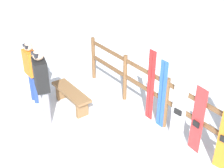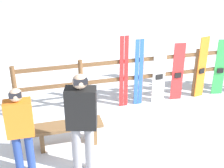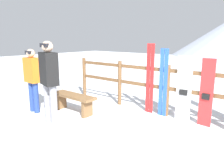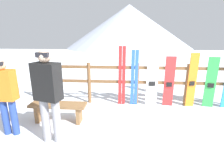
{
  "view_description": "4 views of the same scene",
  "coord_description": "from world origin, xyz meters",
  "px_view_note": "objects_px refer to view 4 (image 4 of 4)",
  "views": [
    {
      "loc": [
        3.76,
        -2.43,
        4.22
      ],
      "look_at": [
        -0.71,
        0.86,
        1.05
      ],
      "focal_mm": 50.0,
      "sensor_mm": 36.0,
      "label": 1
    },
    {
      "loc": [
        -2.32,
        -4.38,
        3.54
      ],
      "look_at": [
        -0.88,
        1.03,
        0.91
      ],
      "focal_mm": 50.0,
      "sensor_mm": 36.0,
      "label": 2
    },
    {
      "loc": [
        2.14,
        -2.85,
        1.8
      ],
      "look_at": [
        -0.86,
        0.79,
        0.8
      ],
      "focal_mm": 35.0,
      "sensor_mm": 36.0,
      "label": 3
    },
    {
      "loc": [
        -0.34,
        -3.1,
        1.99
      ],
      "look_at": [
        -0.64,
        0.79,
        0.87
      ],
      "focal_mm": 28.0,
      "sensor_mm": 36.0,
      "label": 4
    }
  ],
  "objects_px": {
    "ski_pair_blue": "(134,78)",
    "snowboard_red": "(169,82)",
    "snowboard_green": "(211,83)",
    "snowboard_white": "(152,81)",
    "person_orange": "(5,93)",
    "person_black": "(48,91)",
    "bench": "(58,108)",
    "snowboard_orange": "(192,81)",
    "ski_pair_red": "(122,76)"
  },
  "relations": [
    {
      "from": "bench",
      "to": "snowboard_green",
      "type": "bearing_deg",
      "value": 17.06
    },
    {
      "from": "person_black",
      "to": "ski_pair_red",
      "type": "relative_size",
      "value": 1.04
    },
    {
      "from": "bench",
      "to": "ski_pair_red",
      "type": "height_order",
      "value": "ski_pair_red"
    },
    {
      "from": "person_orange",
      "to": "ski_pair_red",
      "type": "distance_m",
      "value": 2.83
    },
    {
      "from": "person_orange",
      "to": "snowboard_orange",
      "type": "xyz_separation_m",
      "value": [
        4.14,
        1.77,
        -0.15
      ]
    },
    {
      "from": "person_orange",
      "to": "person_black",
      "type": "height_order",
      "value": "person_black"
    },
    {
      "from": "snowboard_white",
      "to": "snowboard_red",
      "type": "height_order",
      "value": "snowboard_white"
    },
    {
      "from": "ski_pair_blue",
      "to": "snowboard_orange",
      "type": "distance_m",
      "value": 1.58
    },
    {
      "from": "snowboard_red",
      "to": "snowboard_green",
      "type": "distance_m",
      "value": 1.11
    },
    {
      "from": "ski_pair_red",
      "to": "snowboard_green",
      "type": "height_order",
      "value": "ski_pair_red"
    },
    {
      "from": "person_black",
      "to": "snowboard_white",
      "type": "bearing_deg",
      "value": 42.35
    },
    {
      "from": "person_orange",
      "to": "snowboard_red",
      "type": "distance_m",
      "value": 3.95
    },
    {
      "from": "snowboard_white",
      "to": "snowboard_orange",
      "type": "distance_m",
      "value": 1.09
    },
    {
      "from": "person_orange",
      "to": "snowboard_green",
      "type": "bearing_deg",
      "value": 20.87
    },
    {
      "from": "ski_pair_red",
      "to": "ski_pair_blue",
      "type": "relative_size",
      "value": 1.06
    },
    {
      "from": "snowboard_red",
      "to": "snowboard_green",
      "type": "relative_size",
      "value": 1.0
    },
    {
      "from": "snowboard_orange",
      "to": "snowboard_green",
      "type": "bearing_deg",
      "value": -0.01
    },
    {
      "from": "bench",
      "to": "ski_pair_red",
      "type": "xyz_separation_m",
      "value": [
        1.43,
        1.19,
        0.5
      ]
    },
    {
      "from": "snowboard_green",
      "to": "bench",
      "type": "bearing_deg",
      "value": -162.94
    },
    {
      "from": "ski_pair_red",
      "to": "snowboard_orange",
      "type": "height_order",
      "value": "ski_pair_red"
    },
    {
      "from": "ski_pair_blue",
      "to": "bench",
      "type": "bearing_deg",
      "value": -146.3
    },
    {
      "from": "person_black",
      "to": "snowboard_green",
      "type": "relative_size",
      "value": 1.24
    },
    {
      "from": "ski_pair_red",
      "to": "ski_pair_blue",
      "type": "distance_m",
      "value": 0.36
    },
    {
      "from": "bench",
      "to": "person_black",
      "type": "relative_size",
      "value": 0.74
    },
    {
      "from": "person_orange",
      "to": "ski_pair_red",
      "type": "relative_size",
      "value": 0.92
    },
    {
      "from": "snowboard_green",
      "to": "snowboard_white",
      "type": "bearing_deg",
      "value": 180.0
    },
    {
      "from": "person_orange",
      "to": "snowboard_white",
      "type": "bearing_deg",
      "value": 30.06
    },
    {
      "from": "ski_pair_blue",
      "to": "snowboard_white",
      "type": "bearing_deg",
      "value": -0.4
    },
    {
      "from": "ski_pair_red",
      "to": "ski_pair_blue",
      "type": "xyz_separation_m",
      "value": [
        0.35,
        0.0,
        -0.05
      ]
    },
    {
      "from": "person_black",
      "to": "ski_pair_red",
      "type": "bearing_deg",
      "value": 56.66
    },
    {
      "from": "ski_pair_red",
      "to": "snowboard_red",
      "type": "relative_size",
      "value": 1.19
    },
    {
      "from": "person_orange",
      "to": "snowboard_green",
      "type": "relative_size",
      "value": 1.1
    },
    {
      "from": "ski_pair_blue",
      "to": "snowboard_red",
      "type": "distance_m",
      "value": 0.97
    },
    {
      "from": "ski_pair_blue",
      "to": "snowboard_white",
      "type": "xyz_separation_m",
      "value": [
        0.5,
        -0.0,
        -0.07
      ]
    },
    {
      "from": "snowboard_white",
      "to": "ski_pair_red",
      "type": "bearing_deg",
      "value": 179.77
    },
    {
      "from": "bench",
      "to": "ski_pair_blue",
      "type": "height_order",
      "value": "ski_pair_blue"
    },
    {
      "from": "ski_pair_blue",
      "to": "snowboard_white",
      "type": "height_order",
      "value": "ski_pair_blue"
    },
    {
      "from": "snowboard_green",
      "to": "person_black",
      "type": "bearing_deg",
      "value": -152.43
    },
    {
      "from": "bench",
      "to": "snowboard_orange",
      "type": "distance_m",
      "value": 3.59
    },
    {
      "from": "snowboard_orange",
      "to": "snowboard_green",
      "type": "height_order",
      "value": "snowboard_orange"
    },
    {
      "from": "person_orange",
      "to": "snowboard_red",
      "type": "height_order",
      "value": "person_orange"
    },
    {
      "from": "person_black",
      "to": "snowboard_orange",
      "type": "xyz_separation_m",
      "value": [
        3.21,
        1.94,
        -0.26
      ]
    },
    {
      "from": "person_black",
      "to": "ski_pair_blue",
      "type": "distance_m",
      "value": 2.54
    },
    {
      "from": "ski_pair_blue",
      "to": "ski_pair_red",
      "type": "bearing_deg",
      "value": 180.0
    },
    {
      "from": "ski_pair_blue",
      "to": "snowboard_green",
      "type": "height_order",
      "value": "ski_pair_blue"
    },
    {
      "from": "ski_pair_red",
      "to": "snowboard_white",
      "type": "distance_m",
      "value": 0.86
    },
    {
      "from": "snowboard_white",
      "to": "snowboard_orange",
      "type": "bearing_deg",
      "value": 0.0
    },
    {
      "from": "person_black",
      "to": "snowboard_green",
      "type": "distance_m",
      "value": 4.19
    },
    {
      "from": "person_orange",
      "to": "person_black",
      "type": "xyz_separation_m",
      "value": [
        0.94,
        -0.17,
        0.11
      ]
    },
    {
      "from": "snowboard_red",
      "to": "snowboard_orange",
      "type": "xyz_separation_m",
      "value": [
        0.61,
        0.0,
        0.05
      ]
    }
  ]
}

